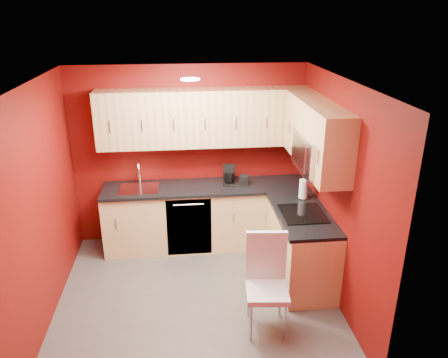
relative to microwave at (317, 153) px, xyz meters
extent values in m
plane|color=#4F4D4A|center=(-1.39, -0.20, -1.66)|extent=(3.20, 3.20, 0.00)
plane|color=white|center=(-1.39, -0.20, 0.84)|extent=(3.20, 3.20, 0.00)
plane|color=#610E09|center=(-1.39, 1.30, -0.41)|extent=(3.20, 0.00, 3.20)
plane|color=#610E09|center=(-1.39, -1.70, -0.41)|extent=(3.20, 0.00, 3.20)
plane|color=#610E09|center=(-2.99, -0.20, -0.41)|extent=(0.00, 3.00, 3.00)
plane|color=#610E09|center=(0.21, -0.20, -0.41)|extent=(0.00, 3.00, 3.00)
cube|color=#E8CC84|center=(-1.19, 1.00, -1.22)|extent=(2.80, 0.60, 0.87)
cube|color=#E8CC84|center=(-0.09, 0.05, -1.22)|extent=(0.60, 1.30, 0.87)
cube|color=black|center=(-1.19, 0.99, -0.77)|extent=(2.80, 0.63, 0.04)
cube|color=black|center=(-0.11, 0.04, -0.77)|extent=(0.63, 1.27, 0.04)
cube|color=tan|center=(-1.19, 1.13, 0.17)|extent=(2.80, 0.35, 0.75)
cube|color=tan|center=(0.03, 0.67, 0.17)|extent=(0.35, 0.57, 0.75)
cube|color=tan|center=(0.03, -0.49, 0.17)|extent=(0.35, 0.22, 0.75)
cube|color=tan|center=(0.03, 0.00, 0.38)|extent=(0.35, 0.76, 0.33)
cube|color=silver|center=(0.01, 0.00, 0.00)|extent=(0.40, 0.76, 0.42)
cube|color=black|center=(-0.18, 0.00, 0.00)|extent=(0.02, 0.62, 0.33)
cylinder|color=silver|center=(-0.20, -0.23, 0.00)|extent=(0.02, 0.02, 0.29)
cube|color=black|center=(-0.11, 0.00, -0.74)|extent=(0.50, 0.55, 0.01)
cube|color=silver|center=(-2.09, 0.98, -0.75)|extent=(0.52, 0.42, 0.02)
cylinder|color=silver|center=(-2.09, 1.18, -0.62)|extent=(0.02, 0.02, 0.26)
torus|color=silver|center=(-2.09, 1.11, -0.49)|extent=(0.02, 0.16, 0.16)
cylinder|color=silver|center=(-2.09, 1.04, -0.55)|extent=(0.02, 0.02, 0.12)
cube|color=black|center=(-1.44, 0.71, -1.22)|extent=(0.60, 0.02, 0.82)
cylinder|color=white|center=(-1.39, 0.10, 0.82)|extent=(0.20, 0.20, 0.01)
camera|label=1|loc=(-1.53, -4.51, 1.53)|focal=35.00mm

